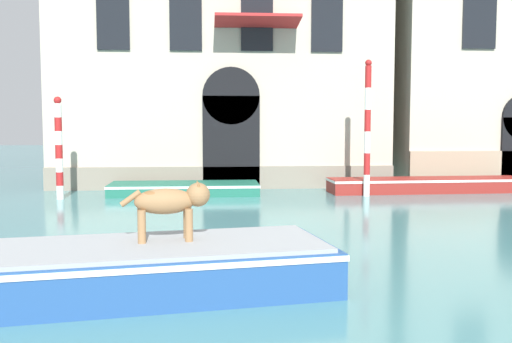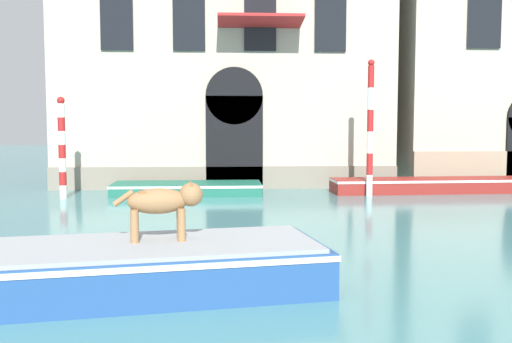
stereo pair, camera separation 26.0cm
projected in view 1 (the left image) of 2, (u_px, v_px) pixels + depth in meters
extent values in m
cube|color=gray|center=(222.00, 178.00, 21.71)|extent=(12.65, 0.16, 0.82)
cube|color=black|center=(231.00, 143.00, 21.61)|extent=(2.06, 0.14, 3.37)
cylinder|color=black|center=(231.00, 96.00, 21.47)|extent=(2.06, 0.14, 2.06)
cube|color=black|center=(113.00, 19.00, 20.94)|extent=(1.14, 0.10, 2.12)
cube|color=black|center=(186.00, 20.00, 21.14)|extent=(1.14, 0.10, 2.12)
cube|color=black|center=(257.00, 21.00, 21.34)|extent=(1.14, 0.10, 2.12)
cube|color=black|center=(327.00, 22.00, 21.54)|extent=(1.14, 0.10, 2.12)
cube|color=#B22323|center=(257.00, 21.00, 20.69)|extent=(2.96, 1.40, 0.29)
cube|color=black|center=(479.00, 20.00, 21.97)|extent=(1.26, 0.10, 2.10)
cube|color=#234C8C|center=(55.00, 276.00, 8.34)|extent=(8.11, 3.38, 0.65)
cube|color=white|center=(55.00, 257.00, 8.32)|extent=(8.14, 3.42, 0.08)
cube|color=#9EA3A8|center=(55.00, 251.00, 8.31)|extent=(7.85, 3.18, 0.06)
cylinder|color=#997047|center=(187.00, 222.00, 9.04)|extent=(0.12, 0.12, 0.48)
cylinder|color=#997047|center=(189.00, 225.00, 8.78)|extent=(0.12, 0.12, 0.48)
cylinder|color=#997047|center=(142.00, 224.00, 8.91)|extent=(0.12, 0.12, 0.48)
cylinder|color=#997047|center=(142.00, 227.00, 8.65)|extent=(0.12, 0.12, 0.48)
ellipsoid|color=#997047|center=(165.00, 201.00, 8.82)|extent=(0.94, 0.49, 0.38)
ellipsoid|color=brown|center=(155.00, 194.00, 8.78)|extent=(0.42, 0.31, 0.13)
sphere|color=#997047|center=(198.00, 195.00, 8.91)|extent=(0.36, 0.36, 0.36)
cone|color=brown|center=(197.00, 185.00, 8.99)|extent=(0.11, 0.11, 0.14)
cone|color=brown|center=(199.00, 186.00, 8.80)|extent=(0.11, 0.11, 0.14)
cylinder|color=#997047|center=(131.00, 198.00, 8.71)|extent=(0.32, 0.12, 0.26)
cube|color=#1E6651|center=(184.00, 189.00, 20.18)|extent=(4.98, 1.84, 0.39)
cube|color=white|center=(184.00, 185.00, 20.17)|extent=(5.01, 1.87, 0.08)
cube|color=#9EA3A8|center=(184.00, 189.00, 20.19)|extent=(2.74, 1.38, 0.35)
cube|color=maroon|center=(426.00, 185.00, 20.82)|extent=(6.87, 1.57, 0.49)
cube|color=white|center=(427.00, 180.00, 20.80)|extent=(6.90, 1.60, 0.08)
cube|color=#9EA3A8|center=(426.00, 186.00, 20.82)|extent=(3.79, 1.13, 0.44)
cylinder|color=white|center=(60.00, 192.00, 18.95)|extent=(0.23, 0.23, 0.43)
cylinder|color=#B21E1E|center=(60.00, 179.00, 18.91)|extent=(0.23, 0.23, 0.43)
cylinder|color=white|center=(59.00, 165.00, 18.87)|extent=(0.23, 0.23, 0.43)
cylinder|color=#B21E1E|center=(59.00, 152.00, 18.84)|extent=(0.23, 0.23, 0.43)
cylinder|color=white|center=(59.00, 138.00, 18.80)|extent=(0.23, 0.23, 0.43)
cylinder|color=#B21E1E|center=(58.00, 124.00, 18.76)|extent=(0.23, 0.23, 0.43)
cylinder|color=white|center=(58.00, 110.00, 18.73)|extent=(0.23, 0.23, 0.43)
sphere|color=#B21E1E|center=(58.00, 100.00, 18.70)|extent=(0.24, 0.24, 0.24)
cylinder|color=white|center=(367.00, 185.00, 19.71)|extent=(0.20, 0.20, 0.71)
cylinder|color=#B21E1E|center=(367.00, 164.00, 19.65)|extent=(0.20, 0.20, 0.71)
cylinder|color=white|center=(367.00, 142.00, 19.59)|extent=(0.20, 0.20, 0.71)
cylinder|color=#B21E1E|center=(368.00, 121.00, 19.52)|extent=(0.20, 0.20, 0.71)
cylinder|color=white|center=(368.00, 99.00, 19.46)|extent=(0.20, 0.20, 0.71)
cylinder|color=#B21E1E|center=(368.00, 77.00, 19.40)|extent=(0.20, 0.20, 0.71)
sphere|color=#B21E1E|center=(368.00, 63.00, 19.37)|extent=(0.21, 0.21, 0.21)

